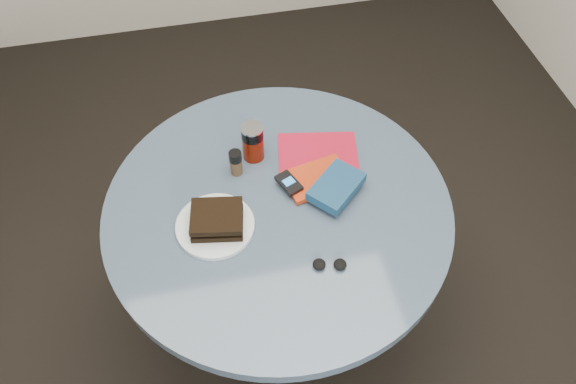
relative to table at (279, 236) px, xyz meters
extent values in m
plane|color=black|center=(0.00, 0.00, -0.59)|extent=(4.00, 4.00, 0.00)
cylinder|color=black|center=(0.00, 0.00, -0.57)|extent=(0.48, 0.48, 0.03)
cylinder|color=black|center=(0.00, 0.00, -0.22)|extent=(0.11, 0.11, 0.68)
cylinder|color=#36475A|center=(0.00, 0.00, 0.14)|extent=(1.00, 1.00, 0.04)
cylinder|color=silver|center=(-0.19, -0.04, 0.17)|extent=(0.26, 0.26, 0.01)
cube|color=black|center=(-0.18, -0.04, 0.19)|extent=(0.16, 0.14, 0.02)
cube|color=#322113|center=(-0.18, -0.04, 0.20)|extent=(0.14, 0.12, 0.01)
cube|color=black|center=(-0.18, -0.04, 0.22)|extent=(0.16, 0.14, 0.02)
cylinder|color=#641305|center=(-0.03, 0.20, 0.21)|extent=(0.08, 0.08, 0.08)
cylinder|color=black|center=(-0.03, 0.20, 0.26)|extent=(0.08, 0.08, 0.03)
cylinder|color=silver|center=(-0.03, 0.20, 0.28)|extent=(0.08, 0.08, 0.01)
cylinder|color=#44301D|center=(-0.10, 0.14, 0.19)|extent=(0.04, 0.04, 0.06)
cylinder|color=black|center=(-0.10, 0.14, 0.23)|extent=(0.04, 0.04, 0.03)
cube|color=maroon|center=(0.16, 0.16, 0.17)|extent=(0.27, 0.22, 0.00)
cube|color=#A72B0D|center=(0.13, 0.06, 0.18)|extent=(0.20, 0.16, 0.02)
cube|color=navy|center=(0.17, 0.00, 0.20)|extent=(0.19, 0.19, 0.03)
cube|color=black|center=(0.04, 0.05, 0.19)|extent=(0.08, 0.09, 0.01)
cube|color=#2675BE|center=(0.04, 0.05, 0.20)|extent=(0.04, 0.04, 0.00)
ellipsoid|color=black|center=(0.07, -0.22, 0.17)|extent=(0.04, 0.04, 0.02)
ellipsoid|color=black|center=(0.12, -0.23, 0.17)|extent=(0.04, 0.04, 0.02)
camera|label=1|loc=(-0.18, -0.94, 1.45)|focal=35.00mm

